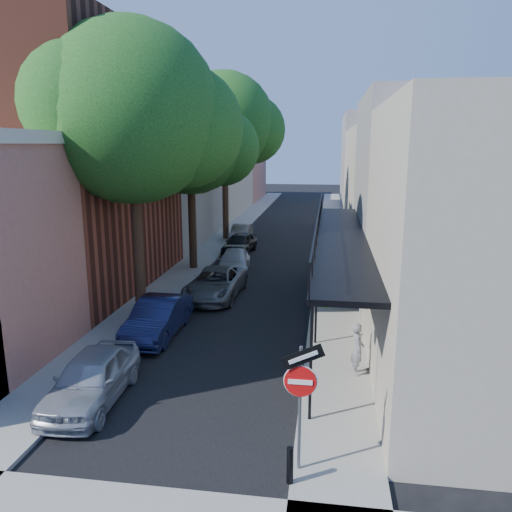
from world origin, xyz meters
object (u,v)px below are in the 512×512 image
(sign_post, at_px, (301,386))
(parked_car_a, at_px, (91,378))
(oak_mid, at_px, (198,141))
(parked_car_c, at_px, (216,283))
(oak_near, at_px, (145,117))
(parked_car_d, at_px, (234,262))
(pedestrian, at_px, (357,349))
(parked_car_b, at_px, (158,318))
(parked_car_e, at_px, (240,243))
(parked_car_f, at_px, (241,233))
(oak_far, at_px, (231,124))
(bollard, at_px, (290,465))

(sign_post, relative_size, parked_car_a, 0.73)
(oak_mid, bearing_deg, sign_post, -69.14)
(oak_mid, distance_m, parked_car_a, 16.32)
(oak_mid, bearing_deg, parked_car_c, -68.74)
(oak_near, bearing_deg, parked_car_c, 54.73)
(parked_car_d, height_order, pedestrian, pedestrian)
(parked_car_b, distance_m, parked_car_e, 14.40)
(parked_car_b, height_order, parked_car_f, parked_car_b)
(parked_car_a, bearing_deg, parked_car_d, 82.94)
(parked_car_e, bearing_deg, parked_car_c, -79.73)
(oak_near, distance_m, parked_car_f, 17.87)
(parked_car_d, bearing_deg, oak_far, 95.46)
(parked_car_d, height_order, parked_car_f, parked_car_f)
(parked_car_e, height_order, pedestrian, pedestrian)
(oak_mid, height_order, parked_car_e, oak_mid)
(parked_car_c, bearing_deg, sign_post, -66.85)
(parked_car_f, bearing_deg, parked_car_b, -89.69)
(oak_mid, distance_m, parked_car_f, 10.58)
(parked_car_c, height_order, parked_car_e, parked_car_e)
(parked_car_f, distance_m, pedestrian, 22.02)
(parked_car_f, bearing_deg, oak_far, 136.71)
(parked_car_a, height_order, parked_car_e, parked_car_a)
(parked_car_c, bearing_deg, pedestrian, -48.09)
(parked_car_a, xyz_separation_m, pedestrian, (7.20, 2.53, 0.22))
(parked_car_c, xyz_separation_m, parked_car_f, (-1.20, 13.52, -0.06))
(oak_near, height_order, parked_car_f, oak_near)
(parked_car_b, height_order, parked_car_d, parked_car_b)
(oak_mid, relative_size, parked_car_a, 2.50)
(bollard, distance_m, parked_car_c, 13.29)
(parked_car_f, bearing_deg, oak_mid, -95.82)
(oak_near, distance_m, oak_far, 17.01)
(parked_car_a, distance_m, parked_car_e, 19.30)
(parked_car_c, distance_m, parked_car_d, 4.70)
(oak_far, bearing_deg, parked_car_f, -43.08)
(oak_mid, bearing_deg, parked_car_d, -13.90)
(oak_far, relative_size, parked_car_c, 2.51)
(oak_near, bearing_deg, parked_car_d, 75.45)
(parked_car_c, relative_size, pedestrian, 2.97)
(oak_mid, xyz_separation_m, pedestrian, (8.02, -12.48, -6.14))
(oak_mid, xyz_separation_m, parked_car_b, (0.99, -10.11, -6.36))
(pedestrian, bearing_deg, oak_mid, 31.75)
(oak_mid, distance_m, parked_car_b, 11.99)
(oak_far, relative_size, parked_car_a, 2.92)
(sign_post, xyz_separation_m, parked_car_c, (-4.56, 12.07, -1.38))
(parked_car_a, bearing_deg, parked_car_c, 80.59)
(oak_near, bearing_deg, parked_car_a, -83.78)
(bollard, relative_size, oak_mid, 0.08)
(oak_far, xyz_separation_m, pedestrian, (7.95, -21.52, -7.34))
(oak_mid, xyz_separation_m, oak_far, (0.06, 9.04, 1.20))
(parked_car_b, bearing_deg, oak_far, 93.61)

